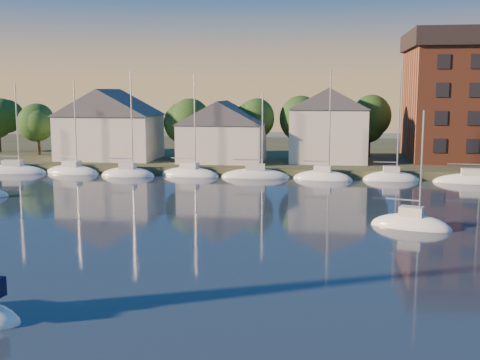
% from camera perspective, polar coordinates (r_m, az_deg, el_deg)
% --- Properties ---
extents(ground, '(260.00, 260.00, 0.00)m').
position_cam_1_polar(ground, '(25.46, -10.83, -15.90)').
color(ground, black).
rests_on(ground, ground).
extents(shoreline_land, '(160.00, 50.00, 2.00)m').
position_cam_1_polar(shoreline_land, '(97.74, 3.61, 2.35)').
color(shoreline_land, '#313720').
rests_on(shoreline_land, ground).
extents(wooden_dock, '(120.00, 3.00, 1.00)m').
position_cam_1_polar(wooden_dock, '(75.01, 2.18, 0.49)').
color(wooden_dock, brown).
rests_on(wooden_dock, ground).
extents(clubhouse_west, '(13.65, 9.45, 9.64)m').
position_cam_1_polar(clubhouse_west, '(85.36, -12.26, 5.28)').
color(clubhouse_west, beige).
rests_on(clubhouse_west, shoreline_land).
extents(clubhouse_centre, '(11.55, 8.40, 8.08)m').
position_cam_1_polar(clubhouse_centre, '(80.24, -1.70, 4.70)').
color(clubhouse_centre, beige).
rests_on(clubhouse_centre, shoreline_land).
extents(clubhouse_east, '(10.50, 8.40, 9.80)m').
position_cam_1_polar(clubhouse_east, '(80.98, 8.40, 5.26)').
color(clubhouse_east, beige).
rests_on(clubhouse_east, shoreline_land).
extents(tree_line, '(93.40, 5.40, 8.90)m').
position_cam_1_polar(tree_line, '(85.12, 4.35, 6.28)').
color(tree_line, '#372319').
rests_on(tree_line, shoreline_land).
extents(moored_fleet, '(95.50, 2.40, 12.05)m').
position_cam_1_polar(moored_fleet, '(71.71, 5.11, 0.17)').
color(moored_fleet, white).
rests_on(moored_fleet, ground).
extents(drifting_sailboat_right, '(6.49, 3.89, 10.09)m').
position_cam_1_polar(drifting_sailboat_right, '(48.06, 15.88, -4.27)').
color(drifting_sailboat_right, white).
rests_on(drifting_sailboat_right, ground).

